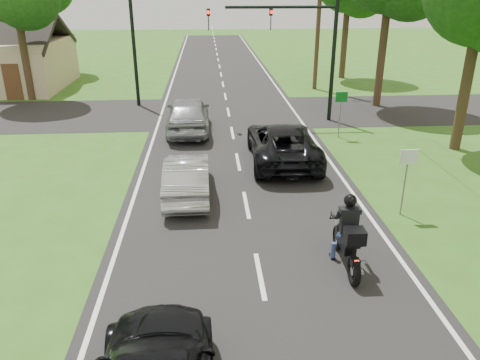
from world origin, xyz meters
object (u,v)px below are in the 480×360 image
silver_sedan (187,177)px  traffic_signal (297,39)px  motorcycle_rider (348,240)px  utility_pole_far (319,10)px  dark_suv (283,143)px  sign_green (341,104)px  silver_suv (188,114)px  sign_white (407,166)px

silver_sedan → traffic_signal: bearing=-120.2°
motorcycle_rider → utility_pole_far: size_ratio=0.23×
dark_suv → sign_green: sign_green is taller
traffic_signal → utility_pole_far: (2.86, 8.00, 0.95)m
silver_suv → motorcycle_rider: bearing=109.2°
dark_suv → traffic_signal: (1.56, 6.03, 3.36)m
motorcycle_rider → utility_pole_far: bearing=80.9°
motorcycle_rider → sign_green: size_ratio=1.08×
dark_suv → silver_suv: bearing=-47.7°
traffic_signal → sign_white: 11.39m
silver_sedan → utility_pole_far: utility_pole_far is taller
dark_suv → silver_sedan: size_ratio=1.34×
dark_suv → sign_white: (2.92, -4.99, 0.82)m
silver_suv → sign_white: (6.80, -9.41, 0.74)m
traffic_signal → sign_green: bearing=-62.6°
motorcycle_rider → silver_suv: size_ratio=0.46×
sign_white → motorcycle_rider: bearing=-132.7°
dark_suv → sign_white: size_ratio=2.60×
motorcycle_rider → traffic_signal: bearing=86.5°
silver_suv → silver_sedan: bearing=91.3°
motorcycle_rider → sign_green: 11.10m
sign_white → sign_green: same height
dark_suv → motorcycle_rider: bearing=94.2°
silver_sedan → silver_suv: silver_suv is taller
sign_white → silver_suv: bearing=125.8°
silver_suv → utility_pole_far: size_ratio=0.50×
silver_suv → traffic_signal: size_ratio=0.78×
traffic_signal → sign_white: size_ratio=3.00×
silver_suv → utility_pole_far: (8.30, 9.61, 4.22)m
sign_green → utility_pole_far: bearing=83.3°
motorcycle_rider → dark_suv: 7.73m
traffic_signal → silver_suv: bearing=-163.6°
traffic_signal → utility_pole_far: 8.55m
motorcycle_rider → silver_sedan: 6.17m
silver_suv → utility_pole_far: utility_pole_far is taller
traffic_signal → sign_white: traffic_signal is taller
motorcycle_rider → silver_sedan: (-4.09, 4.62, -0.09)m
traffic_signal → dark_suv: bearing=-104.5°
motorcycle_rider → utility_pole_far: (4.01, 21.75, 4.30)m
traffic_signal → utility_pole_far: size_ratio=0.64×
silver_suv → sign_green: size_ratio=2.35×
dark_suv → sign_white: sign_white is taller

